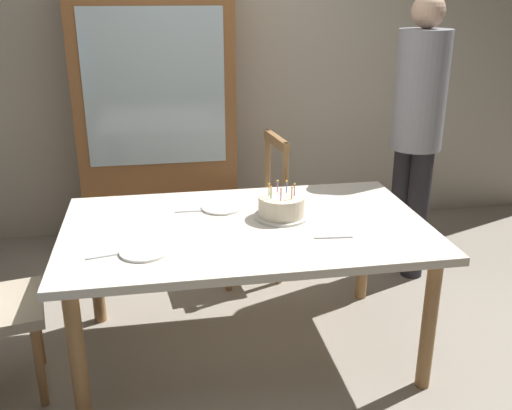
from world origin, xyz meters
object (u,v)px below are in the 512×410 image
Objects in this scene: dining_table at (246,238)px; chair_spindle_back at (251,211)px; plate_far_side at (222,207)px; birthday_cake at (281,207)px; person_guest at (417,123)px; plate_near_celebrant at (144,251)px; china_cabinet at (157,118)px.

chair_spindle_back is at bearing 78.93° from dining_table.
dining_table is at bearing -69.83° from plate_far_side.
chair_spindle_back reaches higher than dining_table.
birthday_cake reaches higher than dining_table.
birthday_cake is 0.86m from chair_spindle_back.
person_guest is (1.21, 0.73, 0.38)m from dining_table.
person_guest reaches higher than dining_table.
person_guest is (1.70, 0.97, 0.30)m from plate_near_celebrant.
birthday_cake reaches higher than plate_near_celebrant.
china_cabinet reaches higher than plate_far_side.
plate_near_celebrant is 1.82m from china_cabinet.
chair_spindle_back reaches higher than birthday_cake.
plate_near_celebrant is 0.12× the size of person_guest.
china_cabinet is (-0.57, 0.69, 0.49)m from chair_spindle_back.
dining_table is 6.41× the size of birthday_cake.
birthday_cake is 1.27× the size of plate_near_celebrant.
person_guest reaches higher than plate_far_side.
plate_near_celebrant is 0.63m from plate_far_side.
person_guest reaches higher than plate_near_celebrant.
plate_near_celebrant and plate_far_side have the same top height.
plate_near_celebrant is at bearing -150.20° from person_guest.
person_guest is 1.81m from china_cabinet.
plate_near_celebrant is 1.32m from chair_spindle_back.
chair_spindle_back is (-0.02, 0.80, -0.32)m from birthday_cake.
plate_near_celebrant is 1.98m from person_guest.
person_guest is (1.04, -0.14, 0.58)m from chair_spindle_back.
chair_spindle_back is 1.02m from china_cabinet.
china_cabinet reaches higher than person_guest.
plate_near_celebrant is at bearing -120.83° from chair_spindle_back.
birthday_cake is 0.16× the size of person_guest.
plate_far_side is at bearing 50.43° from plate_near_celebrant.
chair_spindle_back is 0.50× the size of china_cabinet.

